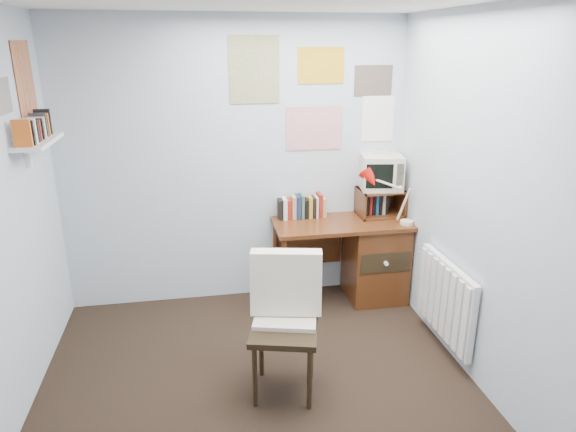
% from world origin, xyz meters
% --- Properties ---
extents(ground, '(3.50, 3.50, 0.00)m').
position_xyz_m(ground, '(0.00, 0.00, 0.00)').
color(ground, black).
rests_on(ground, ground).
extents(back_wall, '(3.00, 0.02, 2.50)m').
position_xyz_m(back_wall, '(0.00, 1.75, 1.25)').
color(back_wall, '#A9B4C1').
rests_on(back_wall, ground).
extents(right_wall, '(0.02, 3.50, 2.50)m').
position_xyz_m(right_wall, '(1.50, 0.00, 1.25)').
color(right_wall, '#A9B4C1').
rests_on(right_wall, ground).
extents(desk, '(1.20, 0.55, 0.76)m').
position_xyz_m(desk, '(1.17, 1.48, 0.41)').
color(desk, '#582C14').
rests_on(desk, ground).
extents(desk_chair, '(0.58, 0.56, 0.93)m').
position_xyz_m(desk_chair, '(0.17, 0.26, 0.47)').
color(desk_chair, black).
rests_on(desk_chair, ground).
extents(desk_lamp, '(0.31, 0.28, 0.42)m').
position_xyz_m(desk_lamp, '(1.44, 1.32, 0.97)').
color(desk_lamp, red).
rests_on(desk_lamp, desk).
extents(tv_riser, '(0.40, 0.30, 0.25)m').
position_xyz_m(tv_riser, '(1.29, 1.59, 0.89)').
color(tv_riser, '#582C14').
rests_on(tv_riser, desk).
extents(crt_tv, '(0.40, 0.38, 0.34)m').
position_xyz_m(crt_tv, '(1.29, 1.61, 1.18)').
color(crt_tv, beige).
rests_on(crt_tv, tv_riser).
extents(book_row, '(0.60, 0.14, 0.22)m').
position_xyz_m(book_row, '(0.66, 1.66, 0.87)').
color(book_row, '#582C14').
rests_on(book_row, desk).
extents(radiator, '(0.09, 0.80, 0.60)m').
position_xyz_m(radiator, '(1.46, 0.55, 0.42)').
color(radiator, white).
rests_on(radiator, right_wall).
extents(wall_shelf, '(0.20, 0.62, 0.24)m').
position_xyz_m(wall_shelf, '(-1.40, 1.10, 1.62)').
color(wall_shelf, white).
rests_on(wall_shelf, left_wall).
extents(posters_back, '(1.20, 0.01, 0.90)m').
position_xyz_m(posters_back, '(0.70, 1.74, 1.85)').
color(posters_back, white).
rests_on(posters_back, back_wall).
extents(posters_left, '(0.01, 0.70, 0.60)m').
position_xyz_m(posters_left, '(-1.49, 1.10, 2.00)').
color(posters_left, white).
rests_on(posters_left, left_wall).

